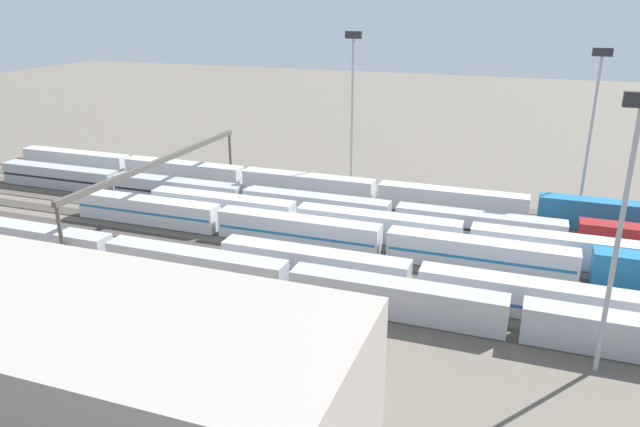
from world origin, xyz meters
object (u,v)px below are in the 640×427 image
at_px(train_on_track_8, 195,266).
at_px(light_mast_2, 594,109).
at_px(train_on_track_5, 368,239).
at_px(train_on_track_3, 302,205).
at_px(train_on_track_4, 377,227).
at_px(light_mast_3, 625,202).
at_px(signal_gantry, 161,165).
at_px(maintenance_shed, 1,348).
at_px(train_on_track_1, 300,185).
at_px(train_on_track_7, 415,281).
at_px(light_mast_0, 353,90).

relative_size(train_on_track_8, light_mast_2, 4.77).
bearing_deg(train_on_track_5, train_on_track_3, -36.96).
distance_m(train_on_track_4, light_mast_2, 38.22).
distance_m(light_mast_3, signal_gantry, 66.12).
relative_size(train_on_track_8, train_on_track_5, 1.32).
bearing_deg(maintenance_shed, train_on_track_3, -96.58).
bearing_deg(light_mast_2, train_on_track_1, 10.24).
relative_size(train_on_track_1, light_mast_2, 4.57).
bearing_deg(train_on_track_7, train_on_track_1, -49.26).
bearing_deg(train_on_track_7, train_on_track_5, -50.69).
relative_size(train_on_track_3, train_on_track_5, 1.27).
bearing_deg(light_mast_2, train_on_track_4, 40.49).
relative_size(train_on_track_7, light_mast_0, 1.76).
height_order(train_on_track_8, train_on_track_5, train_on_track_5).
distance_m(train_on_track_3, light_mast_0, 24.22).
bearing_deg(train_on_track_1, maintenance_shed, 88.60).
height_order(train_on_track_3, train_on_track_5, same).
xyz_separation_m(train_on_track_5, maintenance_shed, (19.14, 40.70, 3.46)).
relative_size(train_on_track_3, train_on_track_1, 1.00).
relative_size(train_on_track_8, light_mast_3, 4.78).
height_order(train_on_track_5, light_mast_3, light_mast_3).
distance_m(light_mast_0, light_mast_3, 60.77).
distance_m(train_on_track_1, light_mast_3, 60.42).
height_order(train_on_track_4, light_mast_0, light_mast_0).
bearing_deg(train_on_track_7, light_mast_0, -63.40).
relative_size(train_on_track_3, light_mast_2, 4.57).
bearing_deg(light_mast_3, light_mast_2, -90.34).
height_order(light_mast_0, light_mast_2, light_mast_0).
bearing_deg(train_on_track_7, signal_gantry, -19.33).
bearing_deg(train_on_track_4, light_mast_0, -64.91).
bearing_deg(train_on_track_1, train_on_track_4, 139.49).
height_order(train_on_track_5, light_mast_2, light_mast_2).
bearing_deg(train_on_track_7, train_on_track_8, 11.21).
relative_size(train_on_track_3, train_on_track_4, 1.61).
height_order(train_on_track_4, train_on_track_5, train_on_track_5).
bearing_deg(maintenance_shed, light_mast_0, -96.44).
xyz_separation_m(train_on_track_8, maintenance_shed, (2.08, 25.70, 3.53)).
xyz_separation_m(light_mast_0, light_mast_2, (-38.18, 0.83, -0.91)).
bearing_deg(maintenance_shed, signal_gantry, -71.35).
distance_m(train_on_track_4, light_mast_0, 30.38).
height_order(train_on_track_8, train_on_track_1, train_on_track_1).
bearing_deg(light_mast_2, train_on_track_7, 63.82).
xyz_separation_m(train_on_track_8, train_on_track_4, (-16.95, -20.00, 0.00)).
bearing_deg(light_mast_3, train_on_track_3, -35.64).
distance_m(train_on_track_8, train_on_track_3, 25.28).
xyz_separation_m(train_on_track_4, light_mast_3, (-26.72, 23.62, 14.14)).
xyz_separation_m(train_on_track_3, light_mast_0, (-2.01, -18.88, 15.03)).
xyz_separation_m(train_on_track_1, signal_gantry, (16.91, 15.00, 5.72)).
bearing_deg(train_on_track_5, light_mast_3, 145.04).
bearing_deg(signal_gantry, train_on_track_1, -138.42).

